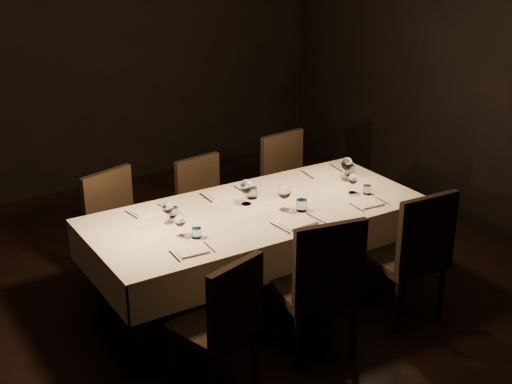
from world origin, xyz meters
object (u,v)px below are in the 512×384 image
chair_near_right (412,251)px  chair_far_right (290,182)px  chair_far_center (205,204)px  dining_table (256,218)px  chair_far_left (119,226)px  chair_near_left (223,319)px  chair_near_center (320,282)px

chair_near_right → chair_far_right: bearing=-88.9°
chair_near_right → chair_far_center: (-0.80, 1.67, -0.06)m
dining_table → chair_far_right: (0.86, 0.80, -0.15)m
chair_far_left → chair_far_right: (1.66, 0.05, 0.01)m
chair_near_left → chair_far_left: chair_far_left is taller
chair_far_right → dining_table: bearing=-144.6°
dining_table → chair_far_center: (0.01, 0.84, -0.19)m
dining_table → chair_far_left: (-0.80, 0.75, -0.16)m
chair_near_left → chair_near_right: bearing=163.3°
chair_near_right → chair_far_left: 2.26m
chair_far_center → chair_far_right: chair_far_right is taller
chair_far_center → chair_far_left: bearing=178.4°
chair_far_center → chair_near_left: bearing=-122.3°
chair_far_left → chair_far_center: size_ratio=1.07×
dining_table → chair_far_right: 1.19m
chair_far_left → chair_far_center: bearing=-10.9°
dining_table → chair_near_left: 1.14m
dining_table → chair_near_center: chair_near_center is taller
chair_far_left → chair_far_center: chair_far_left is taller
chair_near_right → chair_far_left: (-1.61, 1.58, -0.03)m
chair_near_left → chair_far_right: (1.62, 1.64, 0.02)m
chair_near_right → chair_far_right: chair_near_right is taller
dining_table → chair_far_right: bearing=42.9°
chair_near_center → chair_near_right: size_ratio=1.01×
chair_near_right → chair_far_center: 1.85m
chair_far_right → chair_near_center: bearing=-126.1°
chair_near_left → dining_table: bearing=-149.1°
dining_table → chair_near_center: bearing=-92.4°
chair_near_left → chair_near_center: 0.72m
chair_far_right → chair_far_center: bearing=170.0°
chair_near_right → chair_far_right: (0.06, 1.63, -0.03)m
dining_table → chair_near_right: 1.16m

